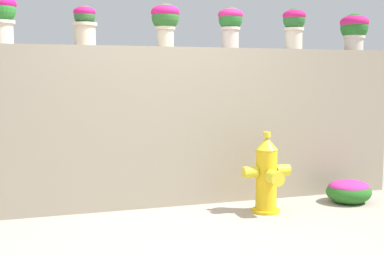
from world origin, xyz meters
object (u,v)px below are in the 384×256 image
(potted_plant_1, at_px, (1,13))
(potted_plant_3, at_px, (165,19))
(potted_plant_6, at_px, (354,28))
(potted_plant_5, at_px, (294,24))
(flower_bush_left, at_px, (349,190))
(potted_plant_2, at_px, (85,23))
(potted_plant_4, at_px, (230,22))
(fire_hydrant, at_px, (267,176))

(potted_plant_1, distance_m, potted_plant_3, 1.58)
(potted_plant_3, relative_size, potted_plant_6, 1.03)
(potted_plant_6, bearing_deg, potted_plant_1, -179.20)
(potted_plant_3, bearing_deg, potted_plant_5, 0.15)
(potted_plant_1, bearing_deg, flower_bush_left, -8.43)
(potted_plant_2, height_order, potted_plant_6, potted_plant_6)
(flower_bush_left, bearing_deg, potted_plant_1, 171.57)
(potted_plant_4, height_order, flower_bush_left, potted_plant_4)
(potted_plant_6, xyz_separation_m, fire_hydrant, (-1.42, -0.66, -1.55))
(potted_plant_4, height_order, potted_plant_5, potted_plant_5)
(potted_plant_1, bearing_deg, fire_hydrant, -13.80)
(potted_plant_4, bearing_deg, potted_plant_5, -1.87)
(potted_plant_1, distance_m, potted_plant_6, 3.89)
(potted_plant_3, relative_size, potted_plant_5, 0.98)
(potted_plant_1, xyz_separation_m, fire_hydrant, (2.47, -0.61, -1.58))
(potted_plant_3, height_order, flower_bush_left, potted_plant_3)
(potted_plant_4, relative_size, flower_bush_left, 0.90)
(potted_plant_3, xyz_separation_m, flower_bush_left, (1.90, -0.52, -1.81))
(potted_plant_2, height_order, flower_bush_left, potted_plant_2)
(potted_plant_3, xyz_separation_m, potted_plant_5, (1.48, 0.00, -0.00))
(potted_plant_2, xyz_separation_m, potted_plant_6, (3.11, -0.01, 0.03))
(potted_plant_4, height_order, fire_hydrant, potted_plant_4)
(fire_hydrant, bearing_deg, potted_plant_1, 166.20)
(potted_plant_3, distance_m, fire_hydrant, 1.91)
(potted_plant_4, bearing_deg, potted_plant_2, 178.71)
(potted_plant_2, bearing_deg, potted_plant_1, -175.28)
(potted_plant_3, xyz_separation_m, fire_hydrant, (0.88, -0.61, -1.58))
(potted_plant_2, height_order, potted_plant_3, potted_plant_3)
(flower_bush_left, bearing_deg, fire_hydrant, -174.99)
(potted_plant_5, height_order, fire_hydrant, potted_plant_5)
(potted_plant_3, height_order, potted_plant_4, potted_plant_3)
(potted_plant_5, relative_size, potted_plant_6, 1.05)
(potted_plant_2, xyz_separation_m, fire_hydrant, (1.69, -0.67, -1.52))
(potted_plant_6, height_order, fire_hydrant, potted_plant_6)
(potted_plant_6, bearing_deg, fire_hydrant, -155.11)
(potted_plant_5, bearing_deg, potted_plant_6, 3.45)
(potted_plant_5, relative_size, fire_hydrant, 0.56)
(potted_plant_6, bearing_deg, potted_plant_3, -178.67)
(potted_plant_1, height_order, potted_plant_3, potted_plant_1)
(potted_plant_2, distance_m, flower_bush_left, 3.28)
(potted_plant_4, bearing_deg, potted_plant_3, -177.76)
(potted_plant_4, xyz_separation_m, fire_hydrant, (0.15, -0.64, -1.57))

